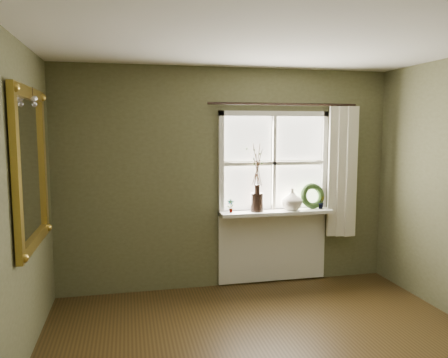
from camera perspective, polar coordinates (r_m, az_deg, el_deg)
name	(u,v)px	position (r m, az deg, el deg)	size (l,w,h in m)	color
ceiling	(308,19)	(3.08, 10.87, 19.81)	(4.50, 4.50, 0.00)	silver
wall_back	(228,178)	(5.22, 0.52, 0.08)	(4.00, 0.10, 2.60)	brown
window_frame	(274,163)	(5.29, 6.52, 2.08)	(1.36, 0.06, 1.24)	white
window_sill	(276,212)	(5.26, 6.82, -4.33)	(1.36, 0.26, 0.04)	white
window_apron	(273,246)	(5.46, 6.37, -8.65)	(1.36, 0.04, 0.88)	white
dark_jug	(257,202)	(5.17, 4.33, -3.04)	(0.15, 0.15, 0.22)	black
cream_vase	(292,199)	(5.31, 8.88, -2.63)	(0.25, 0.25, 0.26)	beige
wreath	(312,199)	(5.45, 11.45, -2.53)	(0.32, 0.32, 0.08)	#29421D
potted_plant_left	(231,206)	(5.09, 0.87, -3.53)	(0.08, 0.06, 0.16)	#29421D
potted_plant_right	(321,202)	(5.46, 12.60, -2.97)	(0.09, 0.07, 0.16)	#29421D
curtain	(341,172)	(5.54, 15.08, 0.90)	(0.36, 0.12, 1.59)	silver
curtain_rod	(284,104)	(5.26, 7.88, 9.67)	(0.03, 0.03, 1.84)	black
gilt_mirror	(31,168)	(4.00, -23.93, 1.34)	(0.10, 1.13, 1.34)	white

